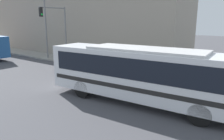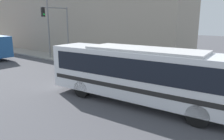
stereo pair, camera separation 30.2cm
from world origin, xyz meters
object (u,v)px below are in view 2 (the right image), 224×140
(street_lamp, at_px, (46,19))
(parking_meter, at_px, (94,57))
(city_bus, at_px, (144,72))
(fire_hydrant, at_px, (142,69))
(pedestrian_near_corner, at_px, (89,53))
(traffic_light_pole, at_px, (60,25))

(street_lamp, bearing_deg, parking_meter, -89.61)
(city_bus, xyz_separation_m, fire_hydrant, (5.71, 3.46, -1.30))
(parking_meter, relative_size, pedestrian_near_corner, 0.73)
(city_bus, bearing_deg, traffic_light_pole, 65.41)
(traffic_light_pole, xyz_separation_m, street_lamp, (0.86, 3.58, 0.68))
(street_lamp, relative_size, pedestrian_near_corner, 4.40)
(city_bus, xyz_separation_m, parking_meter, (5.71, 9.07, -0.80))
(parking_meter, relative_size, street_lamp, 0.17)
(city_bus, height_order, pedestrian_near_corner, city_bus)
(traffic_light_pole, bearing_deg, fire_hydrant, -84.58)
(parking_meter, bearing_deg, traffic_light_pole, 102.88)
(city_bus, distance_m, parking_meter, 10.75)
(parking_meter, bearing_deg, street_lamp, 90.39)
(traffic_light_pole, bearing_deg, city_bus, -110.20)
(traffic_light_pole, bearing_deg, pedestrian_near_corner, -39.68)
(parking_meter, height_order, pedestrian_near_corner, pedestrian_near_corner)
(pedestrian_near_corner, bearing_deg, street_lamp, 105.16)
(parking_meter, height_order, street_lamp, street_lamp)
(city_bus, height_order, traffic_light_pole, traffic_light_pole)
(parking_meter, distance_m, pedestrian_near_corner, 2.49)
(fire_hydrant, height_order, street_lamp, street_lamp)
(city_bus, xyz_separation_m, pedestrian_near_corner, (7.16, 11.09, -0.77))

